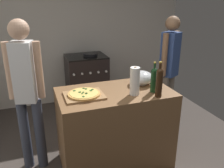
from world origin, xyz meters
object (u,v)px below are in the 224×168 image
object	(u,v)px
person_in_stripes	(27,89)
person_in_red	(169,67)
mixing_bowl	(142,78)
wine_bottle_dark	(154,79)
wine_bottle_amber	(159,81)
paper_towel_roll	(135,81)
stove	(87,81)
pizza	(84,94)

from	to	relation	value
person_in_stripes	person_in_red	size ratio (longest dim) A/B	1.03
mixing_bowl	wine_bottle_dark	bearing A→B (deg)	-86.60
wine_bottle_amber	mixing_bowl	bearing A→B (deg)	90.09
paper_towel_roll	stove	bearing A→B (deg)	93.12
paper_towel_roll	wine_bottle_dark	size ratio (longest dim) A/B	0.90
wine_bottle_amber	wine_bottle_dark	bearing A→B (deg)	83.74
wine_bottle_dark	person_in_red	bearing A→B (deg)	47.73
mixing_bowl	wine_bottle_amber	xyz separation A→B (m)	(0.00, -0.39, 0.09)
person_in_stripes	person_in_red	distance (m)	1.94
pizza	person_in_red	world-z (taller)	person_in_red
pizza	mixing_bowl	size ratio (longest dim) A/B	1.28
mixing_bowl	person_in_red	size ratio (longest dim) A/B	0.16
pizza	paper_towel_roll	size ratio (longest dim) A/B	1.12
stove	person_in_stripes	size ratio (longest dim) A/B	0.58
mixing_bowl	person_in_red	bearing A→B (deg)	34.18
wine_bottle_amber	stove	distance (m)	2.03
wine_bottle_amber	person_in_stripes	xyz separation A→B (m)	(-1.27, 0.52, -0.11)
pizza	stove	distance (m)	1.77
paper_towel_roll	person_in_stripes	world-z (taller)	person_in_stripes
stove	person_in_red	xyz separation A→B (m)	(0.95, -1.08, 0.47)
pizza	paper_towel_roll	bearing A→B (deg)	-13.61
wine_bottle_dark	wine_bottle_amber	bearing A→B (deg)	-96.26
pizza	paper_towel_roll	distance (m)	0.54
paper_towel_roll	wine_bottle_amber	distance (m)	0.25
pizza	wine_bottle_amber	size ratio (longest dim) A/B	0.90
mixing_bowl	person_in_stripes	distance (m)	1.28
stove	person_in_red	distance (m)	1.52
stove	person_in_stripes	world-z (taller)	person_in_stripes
wine_bottle_amber	person_in_stripes	world-z (taller)	person_in_stripes
paper_towel_roll	wine_bottle_amber	size ratio (longest dim) A/B	0.81
mixing_bowl	stove	bearing A→B (deg)	101.32
wine_bottle_dark	stove	size ratio (longest dim) A/B	0.34
paper_towel_roll	person_in_stripes	xyz separation A→B (m)	(-1.06, 0.39, -0.09)
person_in_red	pizza	bearing A→B (deg)	-157.29
wine_bottle_amber	stove	xyz separation A→B (m)	(-0.31, 1.91, -0.61)
mixing_bowl	person_in_stripes	bearing A→B (deg)	174.15
pizza	person_in_red	size ratio (longest dim) A/B	0.20
pizza	person_in_stripes	distance (m)	0.61
stove	person_in_stripes	xyz separation A→B (m)	(-0.97, -1.39, 0.50)
pizza	person_in_stripes	xyz separation A→B (m)	(-0.55, 0.26, 0.03)
wine_bottle_dark	person_in_red	size ratio (longest dim) A/B	0.20
wine_bottle_dark	wine_bottle_amber	xyz separation A→B (m)	(-0.01, -0.13, 0.02)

